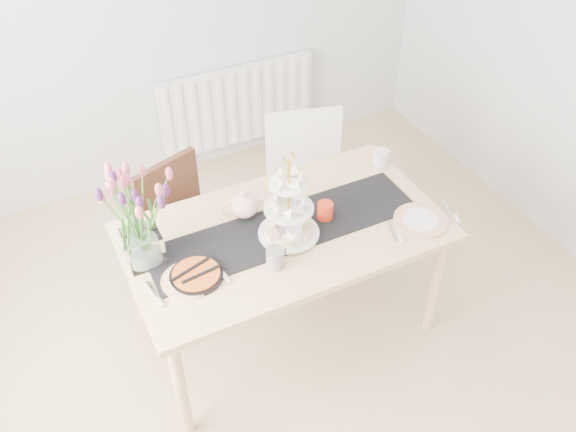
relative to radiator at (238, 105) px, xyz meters
name	(u,v)px	position (x,y,z in m)	size (l,w,h in m)	color
room_shell	(328,203)	(-0.50, -2.19, 0.85)	(4.50, 4.50, 4.50)	tan
radiator	(238,105)	(0.00, 0.00, 0.00)	(1.20, 0.08, 0.60)	white
dining_table	(285,240)	(-0.45, -1.70, 0.22)	(1.60, 0.90, 0.75)	tan
chair_brown	(183,221)	(-0.82, -1.12, 0.04)	(0.54, 0.54, 0.85)	#381E14
chair_white	(307,176)	(-0.01, -1.13, 0.10)	(0.57, 0.57, 0.94)	white
table_runner	(285,229)	(-0.45, -1.70, 0.30)	(1.40, 0.35, 0.01)	black
tulip_vase	(134,205)	(-1.14, -1.60, 0.64)	(0.62, 0.62, 0.53)	silver
cake_stand	(289,215)	(-0.45, -1.75, 0.43)	(0.30, 0.30, 0.45)	gold
teapot	(244,205)	(-0.59, -1.52, 0.37)	(0.23, 0.19, 0.15)	white
cream_jug	(381,158)	(0.29, -1.45, 0.35)	(0.09, 0.09, 0.09)	silver
tart_tin	(196,275)	(-0.96, -1.82, 0.31)	(0.25, 0.25, 0.03)	black
mug_grey	(275,258)	(-0.60, -1.91, 0.35)	(0.09, 0.09, 0.10)	gray
mug_white	(294,236)	(-0.45, -1.81, 0.35)	(0.08, 0.08, 0.09)	white
mug_orange	(325,211)	(-0.23, -1.72, 0.35)	(0.08, 0.08, 0.10)	red
plate_left	(188,280)	(-1.00, -1.82, 0.31)	(0.25, 0.25, 0.01)	silver
plate_right	(421,220)	(0.20, -1.96, 0.31)	(0.28, 0.28, 0.01)	silver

